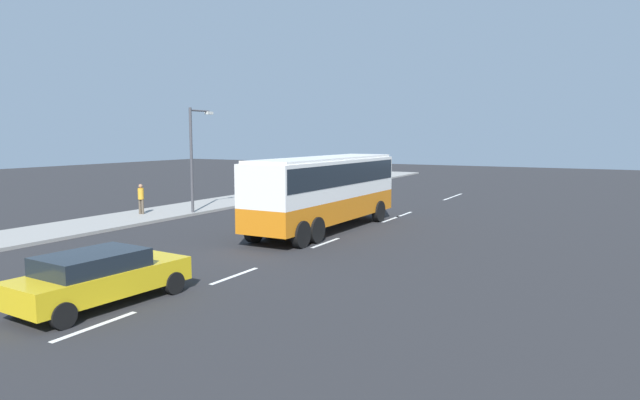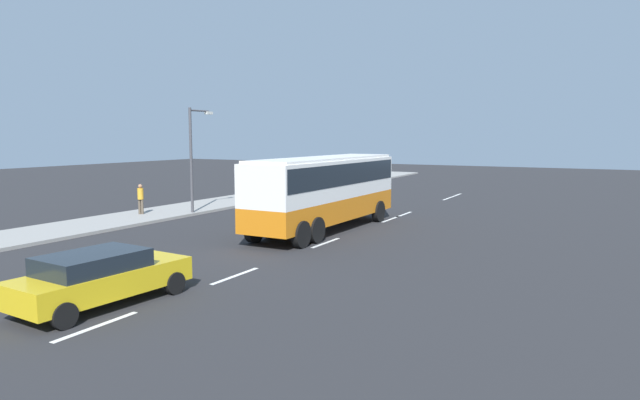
% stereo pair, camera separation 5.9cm
% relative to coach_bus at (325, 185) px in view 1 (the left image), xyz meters
% --- Properties ---
extents(ground_plane, '(120.00, 120.00, 0.00)m').
position_rel_coach_bus_xyz_m(ground_plane, '(0.11, 0.99, -2.15)').
color(ground_plane, '#28282B').
extents(sidewalk_curb, '(80.00, 4.00, 0.15)m').
position_rel_coach_bus_xyz_m(sidewalk_curb, '(0.11, 10.72, -2.07)').
color(sidewalk_curb, gray).
rests_on(sidewalk_curb, ground_plane).
extents(lane_centreline, '(35.34, 0.16, 0.01)m').
position_rel_coach_bus_xyz_m(lane_centreline, '(2.90, -1.47, -2.14)').
color(lane_centreline, white).
rests_on(lane_centreline, ground_plane).
extents(coach_bus, '(10.66, 2.73, 3.47)m').
position_rel_coach_bus_xyz_m(coach_bus, '(0.00, 0.00, 0.00)').
color(coach_bus, orange).
rests_on(coach_bus, ground_plane).
extents(car_yellow_taxi, '(4.81, 2.26, 1.45)m').
position_rel_coach_bus_xyz_m(car_yellow_taxi, '(-13.14, -0.20, -1.37)').
color(car_yellow_taxi, gold).
rests_on(car_yellow_taxi, ground_plane).
extents(pedestrian_near_curb, '(0.32, 0.32, 1.66)m').
position_rel_coach_bus_xyz_m(pedestrian_near_curb, '(-0.91, 11.06, -1.04)').
color(pedestrian_near_curb, brown).
rests_on(pedestrian_near_curb, sidewalk_curb).
extents(street_lamp, '(1.93, 0.24, 5.87)m').
position_rel_coach_bus_xyz_m(street_lamp, '(1.21, 9.01, 1.46)').
color(street_lamp, '#47474C').
rests_on(street_lamp, sidewalk_curb).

